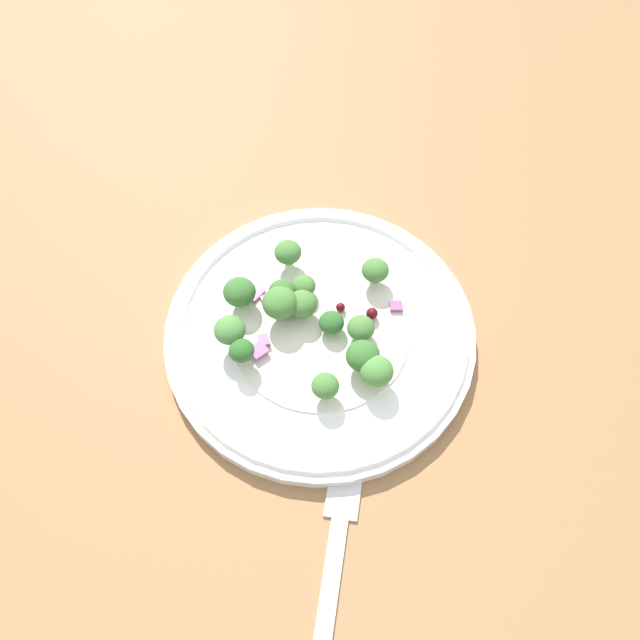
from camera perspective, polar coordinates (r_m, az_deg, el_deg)
The scene contains 28 objects.
ground_plane at distance 55.08cm, azimuth 0.57°, elevation 1.16°, with size 180.00×180.00×2.00cm, color olive.
plate at distance 51.75cm, azimuth -0.00°, elevation -1.02°, with size 24.92×24.92×1.70cm.
dressing_pool at distance 51.37cm, azimuth -0.00°, elevation -0.78°, with size 14.45×14.45×0.20cm, color white.
broccoli_floret_0 at distance 47.35cm, azimuth 0.47°, elevation -5.89°, with size 2.06×2.06×2.09cm.
broccoli_floret_1 at distance 50.68cm, azimuth -1.59°, elevation 1.40°, with size 2.38×2.38×2.41cm.
broccoli_floret_2 at distance 51.47cm, azimuth -7.15°, elevation 2.45°, with size 2.60×2.60×2.64cm.
broccoli_floret_3 at distance 50.14cm, azimuth -3.50°, elevation 1.37°, with size 2.77×2.77×2.81cm.
broccoli_floret_4 at distance 50.00cm, azimuth 3.70°, elevation -0.71°, with size 2.17×2.17×2.19cm.
broccoli_floret_5 at distance 51.66cm, azimuth -3.40°, elevation 2.46°, with size 2.19×2.19×2.22cm.
broccoli_floret_6 at distance 47.88cm, azimuth 5.05°, elevation -4.56°, with size 2.50×2.50×2.53cm.
broccoli_floret_7 at distance 48.68cm, azimuth -6.97°, elevation -2.73°, with size 1.95×1.95×1.98cm.
broccoli_floret_8 at distance 50.34cm, azimuth 1.02°, elevation -0.26°, with size 2.00×2.00×2.02cm.
broccoli_floret_9 at distance 53.22cm, azimuth -2.87°, elevation 5.99°, with size 2.26×2.26×2.29cm.
broccoli_floret_10 at distance 49.29cm, azimuth -7.84°, elevation -1.17°, with size 2.45×2.45×2.48cm.
broccoli_floret_11 at distance 52.45cm, azimuth 4.91°, elevation 4.38°, with size 2.22×2.22×2.25cm.
broccoli_floret_12 at distance 48.42cm, azimuth 3.80°, elevation -3.23°, with size 2.58×2.58×2.61cm.
broccoli_floret_13 at distance 52.10cm, azimuth -1.45°, elevation 3.01°, with size 1.96×1.96×1.99cm.
cranberry_0 at distance 51.69cm, azimuth 1.50°, elevation 0.95°, with size 0.76×0.76×0.76cm, color #4C0A14.
cranberry_1 at distance 51.43cm, azimuth 4.62°, elevation 0.57°, with size 0.95×0.95×0.95cm, color #4C0A14.
cranberry_2 at distance 51.30cm, azimuth -1.59°, elevation 0.98°, with size 0.77×0.77×0.77cm, color #4C0A14.
cranberry_3 at distance 49.72cm, azimuth 4.64°, elevation -2.99°, with size 0.70×0.70×0.70cm, color maroon.
onion_bit_0 at distance 52.86cm, azimuth -1.95°, elevation 2.42°, with size 0.98×1.31×0.42cm, color #843D75.
onion_bit_1 at distance 52.50cm, azimuth 6.74°, elevation 1.16°, with size 0.90×1.00×0.58cm, color #934C84.
onion_bit_2 at distance 50.53cm, azimuth -4.98°, elevation -1.81°, with size 0.99×0.83×0.34cm, color #934C84.
onion_bit_3 at distance 52.44cm, azimuth -4.42°, elevation 1.79°, with size 1.32×1.19×0.33cm, color #A35B93.
onion_bit_4 at distance 53.08cm, azimuth -5.79°, elevation 2.36°, with size 1.11×1.38×0.30cm, color #934C84.
onion_bit_5 at distance 50.04cm, azimuth -5.46°, elevation -2.69°, with size 1.26×1.17×0.35cm, color #934C84.
fork at distance 46.30cm, azimuth 0.91°, elevation -22.54°, with size 15.10×13.70×0.50cm.
Camera 1 is at (23.71, -15.72, 46.16)cm, focal length 36.13 mm.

